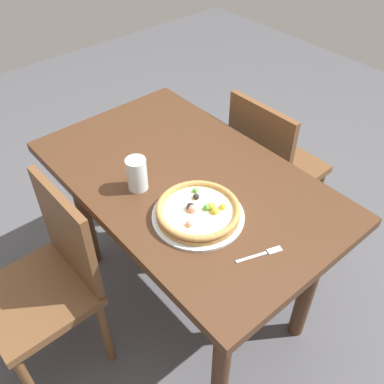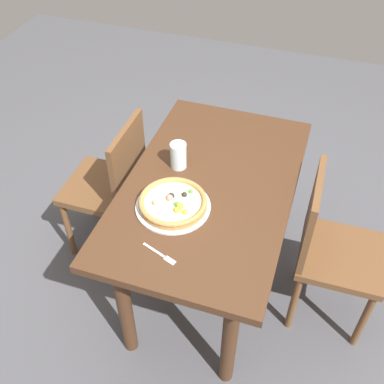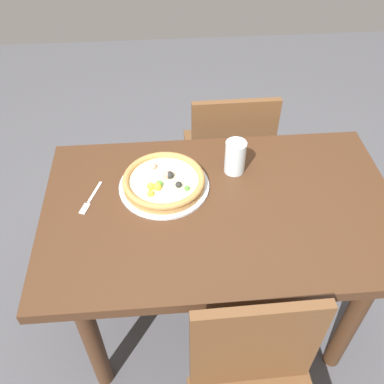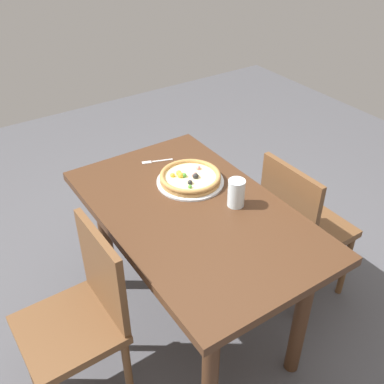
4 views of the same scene
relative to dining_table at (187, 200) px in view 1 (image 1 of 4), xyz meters
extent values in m
plane|color=#4C4C51|center=(0.00, 0.00, -0.65)|extent=(6.00, 6.00, 0.00)
cube|color=#472B19|center=(0.00, 0.00, 0.10)|extent=(1.26, 0.77, 0.04)
cylinder|color=#472B19|center=(-0.50, -0.25, -0.29)|extent=(0.07, 0.07, 0.73)
cylinder|color=#472B19|center=(0.50, -0.25, -0.29)|extent=(0.07, 0.07, 0.73)
cylinder|color=#472B19|center=(-0.50, 0.25, -0.29)|extent=(0.07, 0.07, 0.73)
cylinder|color=#472B19|center=(0.50, 0.25, -0.29)|extent=(0.07, 0.07, 0.73)
cylinder|color=brown|center=(0.05, -0.49, -0.44)|extent=(0.04, 0.04, 0.43)
cylinder|color=brown|center=(-0.29, -0.50, -0.44)|extent=(0.04, 0.04, 0.43)
cube|color=brown|center=(-0.12, -0.66, -0.20)|extent=(0.40, 0.40, 0.04)
cube|color=brown|center=(-0.12, -0.48, 0.03)|extent=(0.38, 0.03, 0.42)
cylinder|color=brown|center=(-0.22, 0.83, -0.44)|extent=(0.04, 0.04, 0.43)
cylinder|color=brown|center=(0.12, 0.84, -0.44)|extent=(0.04, 0.04, 0.43)
cylinder|color=brown|center=(-0.21, 0.49, -0.44)|extent=(0.04, 0.04, 0.43)
cylinder|color=brown|center=(0.13, 0.50, -0.44)|extent=(0.04, 0.04, 0.43)
cube|color=brown|center=(-0.05, 0.66, -0.20)|extent=(0.41, 0.41, 0.04)
cube|color=brown|center=(-0.04, 0.48, 0.03)|extent=(0.38, 0.04, 0.42)
cylinder|color=silver|center=(0.20, -0.11, 0.13)|extent=(0.33, 0.33, 0.01)
cylinder|color=#B78447|center=(0.20, -0.11, 0.14)|extent=(0.30, 0.30, 0.02)
cylinder|color=beige|center=(0.20, -0.11, 0.15)|extent=(0.26, 0.26, 0.01)
torus|color=#B78447|center=(0.20, -0.11, 0.16)|extent=(0.30, 0.30, 0.02)
sphere|color=#4C9E38|center=(0.21, -0.08, 0.16)|extent=(0.02, 0.02, 0.02)
sphere|color=#E58C7F|center=(0.23, -0.18, 0.16)|extent=(0.02, 0.02, 0.02)
sphere|color=#E58C7F|center=(0.19, -0.13, 0.17)|extent=(0.03, 0.03, 0.03)
sphere|color=#4C9E38|center=(0.12, -0.06, 0.16)|extent=(0.02, 0.02, 0.02)
sphere|color=gold|center=(0.24, -0.07, 0.16)|extent=(0.03, 0.03, 0.03)
sphere|color=gold|center=(0.22, -0.07, 0.17)|extent=(0.03, 0.03, 0.03)
sphere|color=gold|center=(0.25, -0.04, 0.16)|extent=(0.02, 0.02, 0.02)
sphere|color=#262626|center=(0.14, -0.07, 0.16)|extent=(0.02, 0.02, 0.02)
sphere|color=#262626|center=(0.17, -0.13, 0.17)|extent=(0.03, 0.03, 0.03)
cube|color=silver|center=(0.45, -0.10, 0.12)|extent=(0.05, 0.11, 0.00)
cube|color=silver|center=(0.48, -0.02, 0.12)|extent=(0.04, 0.05, 0.00)
cylinder|color=silver|center=(-0.07, -0.18, 0.19)|extent=(0.08, 0.08, 0.13)
camera|label=1|loc=(1.00, -0.83, 1.22)|focal=40.06mm
camera|label=2|loc=(1.51, 0.42, 1.57)|focal=42.97mm
camera|label=3|loc=(0.18, 1.02, 1.21)|focal=39.62mm
camera|label=4|loc=(-1.34, 0.90, 1.35)|focal=42.02mm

